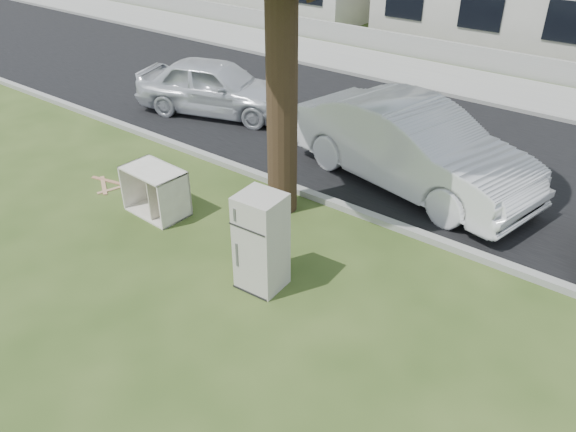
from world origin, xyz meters
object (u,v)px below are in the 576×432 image
Objects in this scene: cabinet at (156,191)px; car_center at (412,146)px; car_left at (216,87)px; fridge at (261,242)px.

car_center reaches higher than cabinet.
car_left is (-2.66, 4.37, 0.26)m from cabinet.
fridge is at bearing -148.73° from car_left.
car_left reaches higher than cabinet.
fridge reaches higher than cabinet.
cabinet is at bearing 167.49° from fridge.
fridge is at bearing -6.41° from cabinet.
fridge is 7.39m from car_left.
cabinet is 0.22× the size of car_center.
car_left is (-5.83, 0.53, -0.13)m from car_center.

